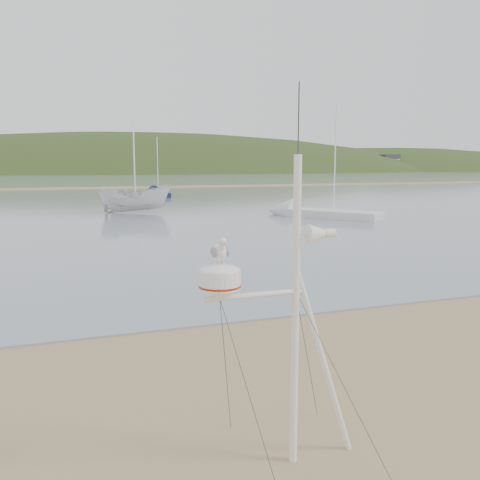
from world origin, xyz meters
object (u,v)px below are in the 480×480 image
object	(u,v)px
mast_rig	(292,378)
sailboat_white_near	(302,212)
boat_white	(135,177)
sailboat_blue_far	(155,193)

from	to	relation	value
mast_rig	sailboat_white_near	bearing A→B (deg)	63.17
boat_white	sailboat_white_near	distance (m)	12.21
boat_white	mast_rig	bearing A→B (deg)	-179.07
boat_white	sailboat_blue_far	world-z (taller)	sailboat_blue_far
boat_white	sailboat_blue_far	size ratio (longest dim) A/B	0.73
mast_rig	boat_white	size ratio (longest dim) A/B	0.86
sailboat_white_near	mast_rig	bearing A→B (deg)	-116.83
boat_white	sailboat_blue_far	bearing A→B (deg)	-8.35
boat_white	sailboat_blue_far	xyz separation A→B (m)	(4.92, 19.44, -2.27)
mast_rig	sailboat_white_near	size ratio (longest dim) A/B	0.55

